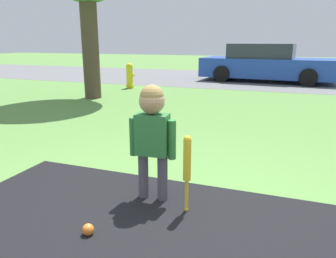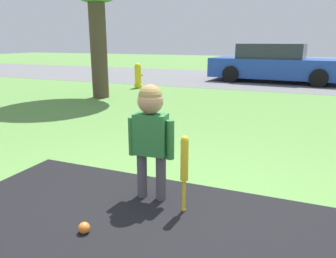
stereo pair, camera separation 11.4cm
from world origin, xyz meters
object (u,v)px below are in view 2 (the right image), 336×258
(child, at_px, (151,127))
(parked_car, at_px, (276,64))
(sports_ball, at_px, (84,228))
(baseball_bat, at_px, (184,163))
(fire_hydrant, at_px, (138,76))

(child, bearing_deg, parked_car, 84.42)
(sports_ball, bearing_deg, child, 72.56)
(child, relative_size, sports_ball, 11.76)
(baseball_bat, relative_size, parked_car, 0.15)
(baseball_bat, relative_size, fire_hydrant, 0.90)
(sports_ball, xyz_separation_m, fire_hydrant, (-3.28, 7.22, 0.33))
(sports_ball, bearing_deg, baseball_bat, 45.51)
(sports_ball, bearing_deg, fire_hydrant, 114.43)
(baseball_bat, height_order, parked_car, parked_car)
(baseball_bat, bearing_deg, sports_ball, -134.49)
(fire_hydrant, bearing_deg, baseball_bat, -59.69)
(child, distance_m, fire_hydrant, 7.39)
(fire_hydrant, relative_size, parked_car, 0.16)
(child, xyz_separation_m, parked_car, (0.26, 9.79, -0.07))
(baseball_bat, xyz_separation_m, sports_ball, (-0.59, -0.60, -0.40))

